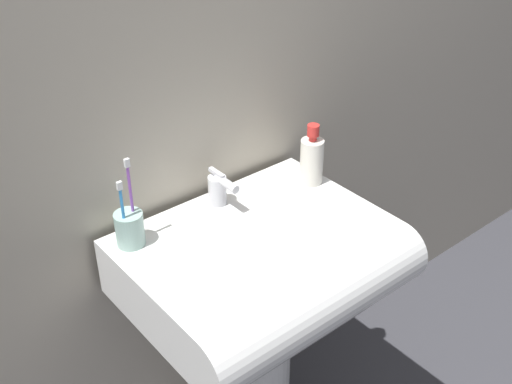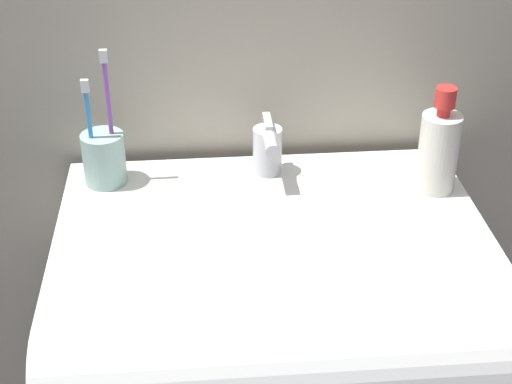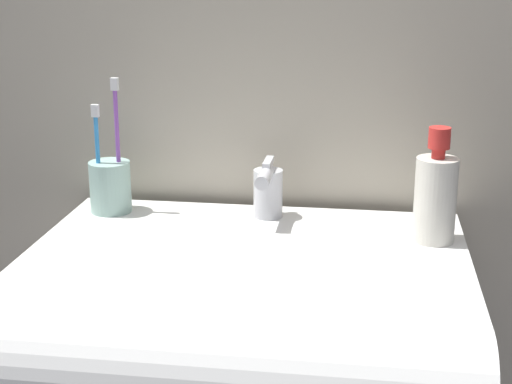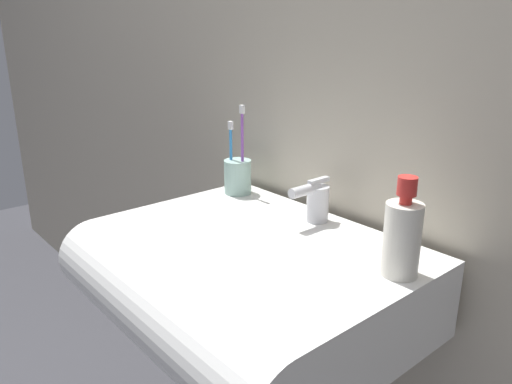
{
  "view_description": "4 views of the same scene",
  "coord_description": "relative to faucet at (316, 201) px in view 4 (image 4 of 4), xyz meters",
  "views": [
    {
      "loc": [
        -0.8,
        -0.98,
        1.75
      ],
      "look_at": [
        0.03,
        0.02,
        0.93
      ],
      "focal_mm": 45.0,
      "sensor_mm": 36.0,
      "label": 1
    },
    {
      "loc": [
        -0.11,
        -0.97,
        1.47
      ],
      "look_at": [
        -0.02,
        0.02,
        0.88
      ],
      "focal_mm": 55.0,
      "sensor_mm": 36.0,
      "label": 2
    },
    {
      "loc": [
        0.17,
        -1.05,
        1.24
      ],
      "look_at": [
        0.01,
        -0.01,
        0.92
      ],
      "focal_mm": 55.0,
      "sensor_mm": 36.0,
      "label": 3
    },
    {
      "loc": [
        0.69,
        -0.6,
        1.23
      ],
      "look_at": [
        -0.03,
        0.02,
        0.92
      ],
      "focal_mm": 35.0,
      "sensor_mm": 36.0,
      "label": 4
    }
  ],
  "objects": [
    {
      "name": "wall_back",
      "position": [
        -0.01,
        0.11,
        0.32
      ],
      "size": [
        5.0,
        0.05,
        2.4
      ],
      "primitive_type": "cube",
      "color": "#B7AD99",
      "rests_on": "ground"
    },
    {
      "name": "sink_basin",
      "position": [
        -0.01,
        -0.21,
        -0.13
      ],
      "size": [
        0.64,
        0.51,
        0.16
      ],
      "color": "white",
      "rests_on": "sink_pedestal"
    },
    {
      "name": "faucet",
      "position": [
        0.0,
        0.0,
        0.0
      ],
      "size": [
        0.05,
        0.11,
        0.1
      ],
      "color": "silver",
      "rests_on": "sink_basin"
    },
    {
      "name": "toothbrush_cup",
      "position": [
        -0.26,
        -0.0,
        -0.0
      ],
      "size": [
        0.07,
        0.07,
        0.22
      ],
      "color": "#99BFB2",
      "rests_on": "sink_basin"
    },
    {
      "name": "soap_bottle",
      "position": [
        0.26,
        -0.07,
        0.02
      ],
      "size": [
        0.06,
        0.06,
        0.17
      ],
      "color": "silver",
      "rests_on": "sink_basin"
    }
  ]
}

